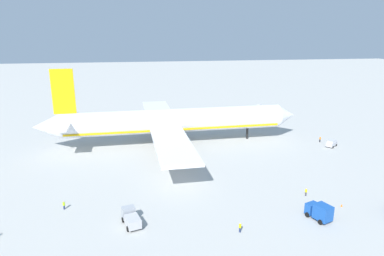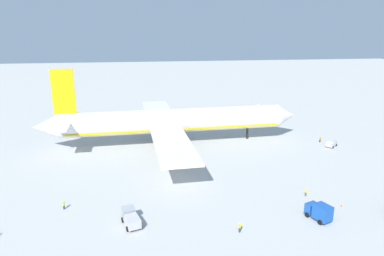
{
  "view_description": "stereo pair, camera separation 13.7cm",
  "coord_description": "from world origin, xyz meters",
  "px_view_note": "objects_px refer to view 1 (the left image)",
  "views": [
    {
      "loc": [
        -11.64,
        -97.42,
        32.25
      ],
      "look_at": [
        4.83,
        -2.04,
        5.05
      ],
      "focal_mm": 31.88,
      "sensor_mm": 36.0,
      "label": 1
    },
    {
      "loc": [
        -11.5,
        -97.44,
        32.25
      ],
      "look_at": [
        4.83,
        -2.04,
        5.05
      ],
      "focal_mm": 31.88,
      "sensor_mm": 36.0,
      "label": 2
    }
  ],
  "objects_px": {
    "traffic_cone_0": "(342,205)",
    "service_truck_0": "(131,218)",
    "airliner": "(171,121)",
    "service_van": "(332,143)",
    "ground_worker_0": "(240,227)",
    "ground_worker_4": "(306,192)",
    "baggage_cart_1": "(259,106)",
    "traffic_cone_1": "(119,115)",
    "ground_worker_2": "(320,139)",
    "service_truck_4": "(320,211)",
    "ground_worker_1": "(64,205)"
  },
  "relations": [
    {
      "from": "airliner",
      "to": "service_van",
      "type": "relative_size",
      "value": 17.65
    },
    {
      "from": "ground_worker_0",
      "to": "traffic_cone_1",
      "type": "xyz_separation_m",
      "value": [
        -22.6,
        87.68,
        -0.61
      ]
    },
    {
      "from": "service_truck_4",
      "to": "ground_worker_2",
      "type": "distance_m",
      "value": 47.6
    },
    {
      "from": "ground_worker_4",
      "to": "service_van",
      "type": "bearing_deg",
      "value": 50.86
    },
    {
      "from": "ground_worker_4",
      "to": "service_truck_0",
      "type": "bearing_deg",
      "value": -171.93
    },
    {
      "from": "airliner",
      "to": "baggage_cart_1",
      "type": "bearing_deg",
      "value": 44.74
    },
    {
      "from": "service_van",
      "to": "ground_worker_2",
      "type": "xyz_separation_m",
      "value": [
        -1.1,
        4.46,
        -0.13
      ]
    },
    {
      "from": "service_van",
      "to": "traffic_cone_0",
      "type": "bearing_deg",
      "value": -118.51
    },
    {
      "from": "ground_worker_1",
      "to": "ground_worker_4",
      "type": "xyz_separation_m",
      "value": [
        47.73,
        -2.63,
        0.0
      ]
    },
    {
      "from": "ground_worker_0",
      "to": "ground_worker_4",
      "type": "bearing_deg",
      "value": 31.0
    },
    {
      "from": "airliner",
      "to": "ground_worker_0",
      "type": "distance_m",
      "value": 49.94
    },
    {
      "from": "service_van",
      "to": "traffic_cone_1",
      "type": "bearing_deg",
      "value": 141.66
    },
    {
      "from": "traffic_cone_0",
      "to": "service_truck_0",
      "type": "bearing_deg",
      "value": 179.5
    },
    {
      "from": "baggage_cart_1",
      "to": "traffic_cone_0",
      "type": "xyz_separation_m",
      "value": [
        -16.5,
        -88.2,
        -0.51
      ]
    },
    {
      "from": "service_truck_0",
      "to": "ground_worker_1",
      "type": "distance_m",
      "value": 14.66
    },
    {
      "from": "baggage_cart_1",
      "to": "traffic_cone_0",
      "type": "bearing_deg",
      "value": -100.6
    },
    {
      "from": "ground_worker_2",
      "to": "traffic_cone_0",
      "type": "relative_size",
      "value": 3.2
    },
    {
      "from": "ground_worker_0",
      "to": "service_truck_4",
      "type": "bearing_deg",
      "value": 5.34
    },
    {
      "from": "service_van",
      "to": "baggage_cart_1",
      "type": "height_order",
      "value": "service_van"
    },
    {
      "from": "service_van",
      "to": "ground_worker_0",
      "type": "distance_m",
      "value": 55.28
    },
    {
      "from": "ground_worker_0",
      "to": "ground_worker_2",
      "type": "relative_size",
      "value": 0.99
    },
    {
      "from": "traffic_cone_0",
      "to": "traffic_cone_1",
      "type": "distance_m",
      "value": 93.86
    },
    {
      "from": "service_truck_0",
      "to": "service_van",
      "type": "xyz_separation_m",
      "value": [
        57.86,
        32.82,
        -0.28
      ]
    },
    {
      "from": "ground_worker_2",
      "to": "ground_worker_4",
      "type": "bearing_deg",
      "value": -123.72
    },
    {
      "from": "airliner",
      "to": "traffic_cone_1",
      "type": "bearing_deg",
      "value": 113.33
    },
    {
      "from": "service_van",
      "to": "ground_worker_2",
      "type": "distance_m",
      "value": 4.6
    },
    {
      "from": "ground_worker_1",
      "to": "traffic_cone_0",
      "type": "xyz_separation_m",
      "value": [
        52.36,
        -7.97,
        -0.57
      ]
    },
    {
      "from": "baggage_cart_1",
      "to": "ground_worker_0",
      "type": "bearing_deg",
      "value": -112.4
    },
    {
      "from": "airliner",
      "to": "baggage_cart_1",
      "type": "height_order",
      "value": "airliner"
    },
    {
      "from": "airliner",
      "to": "ground_worker_0",
      "type": "xyz_separation_m",
      "value": [
        6.01,
        -49.22,
        -5.96
      ]
    },
    {
      "from": "ground_worker_4",
      "to": "traffic_cone_0",
      "type": "xyz_separation_m",
      "value": [
        4.63,
        -5.34,
        -0.57
      ]
    },
    {
      "from": "service_truck_4",
      "to": "service_van",
      "type": "distance_m",
      "value": 44.39
    },
    {
      "from": "service_truck_0",
      "to": "service_truck_4",
      "type": "distance_m",
      "value": 33.3
    },
    {
      "from": "service_truck_0",
      "to": "ground_worker_0",
      "type": "height_order",
      "value": "service_truck_0"
    },
    {
      "from": "airliner",
      "to": "traffic_cone_0",
      "type": "relative_size",
      "value": 141.97
    },
    {
      "from": "traffic_cone_1",
      "to": "ground_worker_4",
      "type": "bearing_deg",
      "value": -62.7
    },
    {
      "from": "service_truck_0",
      "to": "ground_worker_2",
      "type": "bearing_deg",
      "value": 33.3
    },
    {
      "from": "airliner",
      "to": "service_van",
      "type": "xyz_separation_m",
      "value": [
        45.95,
        -11.0,
        -5.82
      ]
    },
    {
      "from": "airliner",
      "to": "traffic_cone_1",
      "type": "relative_size",
      "value": 141.97
    },
    {
      "from": "service_truck_4",
      "to": "ground_worker_0",
      "type": "xyz_separation_m",
      "value": [
        -15.14,
        -1.41,
        -0.75
      ]
    },
    {
      "from": "service_truck_0",
      "to": "traffic_cone_0",
      "type": "relative_size",
      "value": 9.92
    },
    {
      "from": "ground_worker_0",
      "to": "airliner",
      "type": "bearing_deg",
      "value": 96.96
    },
    {
      "from": "service_truck_4",
      "to": "ground_worker_0",
      "type": "height_order",
      "value": "service_truck_4"
    },
    {
      "from": "airliner",
      "to": "ground_worker_2",
      "type": "height_order",
      "value": "airliner"
    },
    {
      "from": "ground_worker_0",
      "to": "ground_worker_2",
      "type": "bearing_deg",
      "value": 47.7
    },
    {
      "from": "ground_worker_4",
      "to": "traffic_cone_1",
      "type": "height_order",
      "value": "ground_worker_4"
    },
    {
      "from": "service_truck_4",
      "to": "traffic_cone_1",
      "type": "xyz_separation_m",
      "value": [
        -37.74,
        86.27,
        -1.36
      ]
    },
    {
      "from": "ground_worker_2",
      "to": "ground_worker_4",
      "type": "distance_m",
      "value": 38.82
    },
    {
      "from": "ground_worker_1",
      "to": "airliner",
      "type": "bearing_deg",
      "value": 55.99
    },
    {
      "from": "service_truck_4",
      "to": "baggage_cart_1",
      "type": "xyz_separation_m",
      "value": [
        23.29,
        91.84,
        -0.85
      ]
    }
  ]
}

